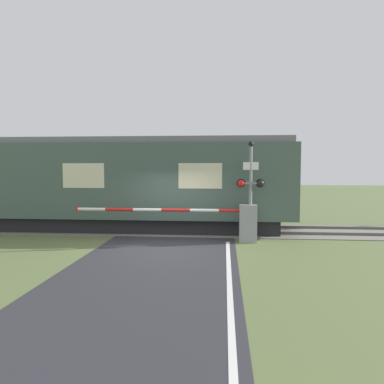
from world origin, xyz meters
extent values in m
plane|color=#5B6B3D|center=(0.00, 0.00, 0.00)|extent=(80.00, 80.00, 0.00)
cube|color=slate|center=(0.00, 3.32, 0.01)|extent=(36.00, 3.20, 0.03)
cube|color=#595451|center=(0.00, 2.60, 0.08)|extent=(36.00, 0.08, 0.10)
cube|color=#595451|center=(0.00, 4.04, 0.08)|extent=(36.00, 0.08, 0.10)
cube|color=black|center=(-3.47, 3.32, 0.30)|extent=(14.83, 2.43, 0.60)
cube|color=#42564C|center=(-3.47, 3.32, 2.06)|extent=(16.11, 2.86, 2.93)
cube|color=slate|center=(-3.47, 3.32, 3.65)|extent=(15.79, 2.63, 0.24)
cube|color=beige|center=(0.96, 1.88, 2.28)|extent=(1.61, 0.02, 0.94)
cube|color=beige|center=(-3.47, 1.88, 2.28)|extent=(1.61, 0.02, 0.94)
cube|color=gray|center=(2.68, 1.15, 0.65)|extent=(0.60, 0.44, 1.31)
cylinder|color=gray|center=(2.68, 1.15, 1.10)|extent=(0.16, 0.16, 0.18)
cylinder|color=red|center=(2.17, 1.15, 1.10)|extent=(1.01, 0.11, 0.11)
cylinder|color=white|center=(1.15, 1.15, 1.10)|extent=(1.01, 0.11, 0.11)
cylinder|color=red|center=(0.14, 1.15, 1.10)|extent=(1.01, 0.11, 0.11)
cylinder|color=white|center=(-0.88, 1.15, 1.10)|extent=(1.01, 0.11, 0.11)
cylinder|color=red|center=(-1.89, 1.15, 1.10)|extent=(1.01, 0.11, 0.11)
cylinder|color=white|center=(-2.91, 1.15, 1.10)|extent=(1.01, 0.11, 0.11)
cylinder|color=red|center=(-3.41, 1.15, 1.10)|extent=(0.20, 0.02, 0.20)
cylinder|color=gray|center=(2.75, 1.19, 1.66)|extent=(0.11, 0.11, 3.31)
cube|color=gray|center=(2.75, 1.19, 2.05)|extent=(0.78, 0.07, 0.07)
sphere|color=red|center=(2.43, 1.14, 2.05)|extent=(0.24, 0.24, 0.24)
sphere|color=black|center=(3.08, 1.14, 2.05)|extent=(0.24, 0.24, 0.24)
cylinder|color=black|center=(2.43, 1.25, 2.05)|extent=(0.30, 0.06, 0.30)
cylinder|color=black|center=(3.08, 1.25, 2.05)|extent=(0.30, 0.06, 0.30)
cube|color=white|center=(2.75, 1.15, 2.65)|extent=(0.53, 0.02, 0.26)
sphere|color=black|center=(2.75, 1.19, 3.41)|extent=(0.18, 0.18, 0.18)
camera|label=1|loc=(1.85, -11.86, 2.67)|focal=35.00mm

